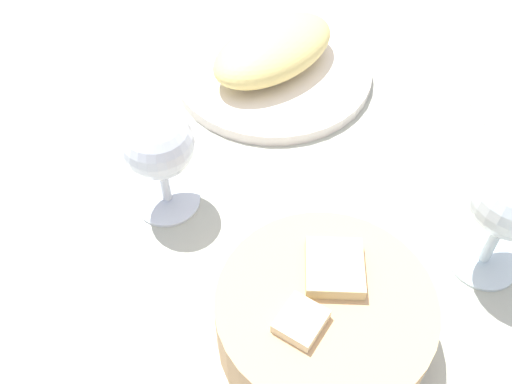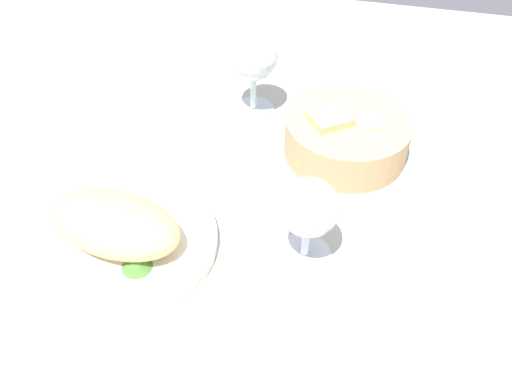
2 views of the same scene
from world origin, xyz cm
name	(u,v)px [view 1 (image 1 of 2)]	position (x,y,z in cm)	size (l,w,h in cm)	color
ground_plane	(279,159)	(0.00, 0.00, -1.00)	(140.00, 140.00, 2.00)	#ABAD9C
plate	(273,72)	(-9.93, -8.61, 0.70)	(24.30, 24.30, 1.40)	white
omelette	(273,50)	(-9.93, -8.61, 4.05)	(17.03, 9.63, 5.29)	#DEC874
lettuce_garnish	(229,66)	(-5.99, -12.26, 2.25)	(3.70, 3.70, 1.70)	#497D33
bread_basket	(324,317)	(15.02, 16.14, 3.13)	(18.09, 18.09, 7.24)	tan
wine_glass_near	(159,149)	(12.69, -4.76, 7.82)	(6.94, 6.94, 11.97)	silver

